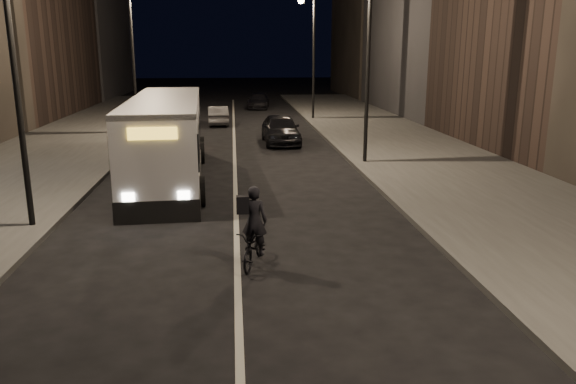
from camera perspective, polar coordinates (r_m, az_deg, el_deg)
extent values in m
plane|color=black|center=(12.37, -5.14, -8.84)|extent=(180.00, 180.00, 0.00)
cube|color=#3A3A38|center=(27.19, 12.80, 3.83)|extent=(7.00, 70.00, 0.16)
cube|color=#3A3A38|center=(27.18, -23.69, 2.97)|extent=(7.00, 70.00, 0.16)
cylinder|color=black|center=(24.05, 8.13, 12.51)|extent=(0.16, 0.16, 8.00)
cylinder|color=black|center=(39.78, 2.62, 13.28)|extent=(0.16, 0.16, 8.00)
sphere|color=#FFD18C|center=(39.79, 1.33, 18.91)|extent=(0.44, 0.44, 0.44)
cylinder|color=black|center=(16.38, -25.98, 10.48)|extent=(0.16, 0.16, 8.00)
cylinder|color=black|center=(33.85, -15.44, 12.62)|extent=(0.16, 0.16, 8.00)
cube|color=silver|center=(21.81, -12.18, 5.24)|extent=(2.98, 11.65, 3.08)
cube|color=black|center=(21.75, -12.24, 6.37)|extent=(3.04, 11.27, 1.11)
cube|color=silver|center=(21.63, -12.39, 9.14)|extent=(3.00, 11.65, 0.17)
cube|color=gold|center=(15.96, -13.61, 5.79)|extent=(1.35, 0.18, 0.34)
cylinder|color=black|center=(18.20, -16.53, -0.19)|extent=(0.38, 0.98, 0.96)
cylinder|color=black|center=(18.01, -8.95, 0.08)|extent=(0.38, 0.98, 0.96)
cylinder|color=black|center=(25.68, -14.25, 4.05)|extent=(0.38, 0.98, 0.96)
cylinder|color=black|center=(25.54, -8.87, 4.27)|extent=(0.38, 0.98, 0.96)
imported|color=black|center=(12.99, -3.45, -5.55)|extent=(1.04, 1.77, 0.88)
imported|color=black|center=(12.58, -3.46, -2.91)|extent=(0.67, 0.54, 1.61)
imported|color=black|center=(29.77, -0.76, 6.42)|extent=(1.95, 4.60, 1.55)
imported|color=#37383A|center=(37.73, -7.12, 7.73)|extent=(1.48, 3.80, 1.23)
imported|color=black|center=(48.14, -3.02, 9.22)|extent=(2.21, 4.44, 1.24)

